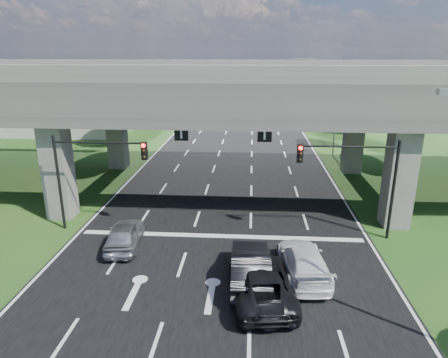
# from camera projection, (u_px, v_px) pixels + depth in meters

# --- Properties ---
(ground) EXTENTS (160.00, 160.00, 0.00)m
(ground) POSITION_uv_depth(u_px,v_px,m) (216.00, 266.00, 20.92)
(ground) COLOR #1B4516
(ground) RESTS_ON ground
(road) EXTENTS (18.00, 120.00, 0.03)m
(road) POSITION_uv_depth(u_px,v_px,m) (228.00, 199.00, 30.42)
(road) COLOR black
(road) RESTS_ON ground
(overpass) EXTENTS (80.00, 15.00, 10.00)m
(overpass) POSITION_uv_depth(u_px,v_px,m) (229.00, 91.00, 29.90)
(overpass) COLOR #312F2D
(overpass) RESTS_ON ground
(warehouse) EXTENTS (20.00, 10.00, 4.00)m
(warehouse) POSITION_uv_depth(u_px,v_px,m) (52.00, 117.00, 55.28)
(warehouse) COLOR #9E9E99
(warehouse) RESTS_ON ground
(signal_right) EXTENTS (5.76, 0.54, 6.00)m
(signal_right) POSITION_uv_depth(u_px,v_px,m) (357.00, 171.00, 22.87)
(signal_right) COLOR black
(signal_right) RESTS_ON ground
(signal_left) EXTENTS (5.76, 0.54, 6.00)m
(signal_left) POSITION_uv_depth(u_px,v_px,m) (91.00, 166.00, 23.91)
(signal_left) COLOR black
(signal_left) RESTS_ON ground
(streetlight_far) EXTENTS (3.38, 0.25, 10.00)m
(streetlight_far) POSITION_uv_depth(u_px,v_px,m) (333.00, 101.00, 41.26)
(streetlight_far) COLOR gray
(streetlight_far) RESTS_ON ground
(streetlight_beyond) EXTENTS (3.38, 0.25, 10.00)m
(streetlight_beyond) POSITION_uv_depth(u_px,v_px,m) (312.00, 87.00, 56.46)
(streetlight_beyond) COLOR gray
(streetlight_beyond) RESTS_ON ground
(tree_left_near) EXTENTS (4.50, 4.50, 7.80)m
(tree_left_near) POSITION_uv_depth(u_px,v_px,m) (113.00, 106.00, 45.07)
(tree_left_near) COLOR black
(tree_left_near) RESTS_ON ground
(tree_left_mid) EXTENTS (3.91, 3.90, 6.76)m
(tree_left_mid) POSITION_uv_depth(u_px,v_px,m) (112.00, 103.00, 53.06)
(tree_left_mid) COLOR black
(tree_left_mid) RESTS_ON ground
(tree_left_far) EXTENTS (4.80, 4.80, 8.32)m
(tree_left_far) POSITION_uv_depth(u_px,v_px,m) (155.00, 90.00, 60.10)
(tree_left_far) COLOR black
(tree_left_far) RESTS_ON ground
(tree_right_near) EXTENTS (4.20, 4.20, 7.28)m
(tree_right_near) POSITION_uv_depth(u_px,v_px,m) (352.00, 109.00, 45.28)
(tree_right_near) COLOR black
(tree_right_near) RESTS_ON ground
(tree_right_mid) EXTENTS (3.91, 3.90, 6.76)m
(tree_right_mid) POSITION_uv_depth(u_px,v_px,m) (360.00, 103.00, 52.78)
(tree_right_mid) COLOR black
(tree_right_mid) RESTS_ON ground
(tree_right_far) EXTENTS (4.50, 4.50, 7.80)m
(tree_right_far) POSITION_uv_depth(u_px,v_px,m) (321.00, 92.00, 60.45)
(tree_right_far) COLOR black
(tree_right_far) RESTS_ON ground
(car_silver) EXTENTS (2.29, 4.60, 1.51)m
(car_silver) POSITION_uv_depth(u_px,v_px,m) (124.00, 234.00, 22.76)
(car_silver) COLOR #ACAEB4
(car_silver) RESTS_ON road
(car_dark) EXTENTS (1.99, 5.29, 1.72)m
(car_dark) POSITION_uv_depth(u_px,v_px,m) (250.00, 266.00, 19.16)
(car_dark) COLOR black
(car_dark) RESTS_ON road
(car_white) EXTENTS (2.55, 5.36, 1.51)m
(car_white) POSITION_uv_depth(u_px,v_px,m) (304.00, 261.00, 19.83)
(car_white) COLOR silver
(car_white) RESTS_ON road
(car_trailing) EXTENTS (3.33, 5.94, 1.57)m
(car_trailing) POSITION_uv_depth(u_px,v_px,m) (261.00, 282.00, 18.01)
(car_trailing) COLOR black
(car_trailing) RESTS_ON road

